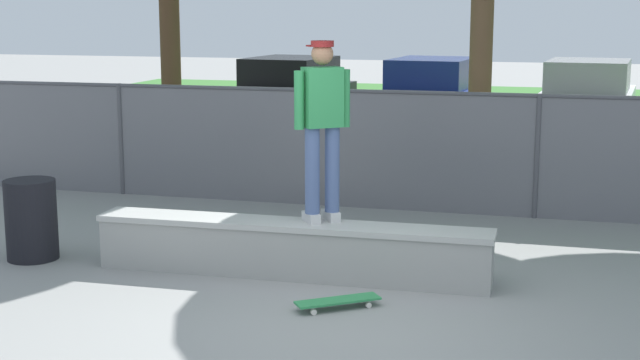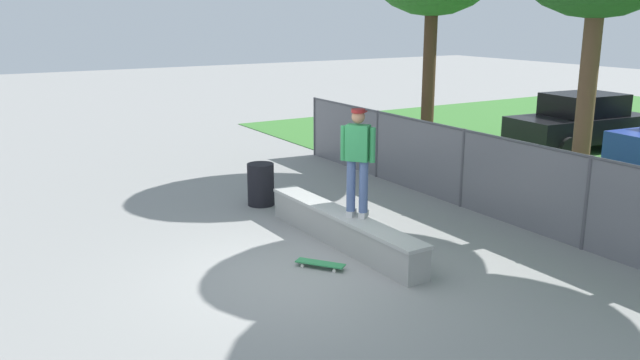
# 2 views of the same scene
# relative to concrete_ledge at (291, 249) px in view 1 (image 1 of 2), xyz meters

# --- Properties ---
(ground_plane) EXTENTS (80.00, 80.00, 0.00)m
(ground_plane) POSITION_rel_concrete_ledge_xyz_m (0.82, -1.37, -0.29)
(ground_plane) COLOR gray
(grass_strip) EXTENTS (26.98, 20.00, 0.02)m
(grass_strip) POSITION_rel_concrete_ledge_xyz_m (0.82, 13.69, -0.28)
(grass_strip) COLOR #3D7A33
(grass_strip) RESTS_ON ground
(concrete_ledge) EXTENTS (4.15, 0.56, 0.58)m
(concrete_ledge) POSITION_rel_concrete_ledge_xyz_m (0.00, 0.00, 0.00)
(concrete_ledge) COLOR #999993
(concrete_ledge) RESTS_ON ground
(skateboarder) EXTENTS (0.49, 0.43, 1.84)m
(skateboarder) POSITION_rel_concrete_ledge_xyz_m (0.31, 0.09, 1.32)
(skateboarder) COLOR beige
(skateboarder) RESTS_ON concrete_ledge
(skateboard) EXTENTS (0.76, 0.64, 0.09)m
(skateboard) POSITION_rel_concrete_ledge_xyz_m (0.73, -0.89, -0.22)
(skateboard) COLOR #2D8C4C
(skateboard) RESTS_ON ground
(chainlink_fence) EXTENTS (15.05, 0.07, 1.64)m
(chainlink_fence) POSITION_rel_concrete_ledge_xyz_m (0.82, 3.39, 0.61)
(chainlink_fence) COLOR #4C4C51
(chainlink_fence) RESTS_ON ground
(car_black) EXTENTS (2.30, 4.35, 1.66)m
(car_black) POSITION_rel_concrete_ledge_xyz_m (-3.28, 10.43, 0.55)
(car_black) COLOR black
(car_black) RESTS_ON ground
(car_blue) EXTENTS (2.30, 4.35, 1.66)m
(car_blue) POSITION_rel_concrete_ledge_xyz_m (-0.20, 10.83, 0.55)
(car_blue) COLOR #233D9E
(car_blue) RESTS_ON ground
(car_white) EXTENTS (2.30, 4.35, 1.66)m
(car_white) POSITION_rel_concrete_ledge_xyz_m (3.02, 11.01, 0.55)
(car_white) COLOR silver
(car_white) RESTS_ON ground
(trash_bin) EXTENTS (0.56, 0.56, 0.89)m
(trash_bin) POSITION_rel_concrete_ledge_xyz_m (-2.95, -0.13, 0.15)
(trash_bin) COLOR black
(trash_bin) RESTS_ON ground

